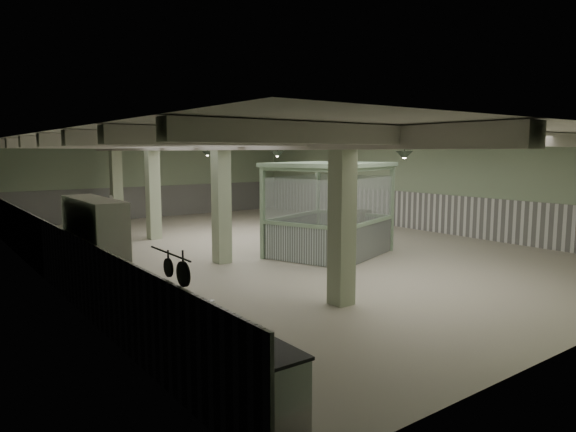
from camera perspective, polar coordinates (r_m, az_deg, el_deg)
floor at (r=16.94m, az=-1.57°, el=-3.52°), size 20.00×20.00×0.00m
ceiling at (r=16.66m, az=-1.61°, el=8.74°), size 14.00×20.00×0.02m
wall_back at (r=25.54m, az=-14.59°, el=3.92°), size 14.00×0.02×3.60m
wall_left at (r=13.95m, az=-25.89°, el=0.93°), size 0.02×20.00×3.60m
wall_right at (r=21.48m, az=13.92°, el=3.37°), size 0.02×20.00×3.60m
wainscot_left at (r=14.09m, az=-25.55°, el=-3.31°), size 0.05×19.90×1.50m
wainscot_right at (r=21.56m, az=13.80°, el=0.58°), size 0.05×19.90×1.50m
wainscot_back at (r=25.59m, az=-14.50°, el=1.57°), size 13.90×0.05×1.50m
girder at (r=15.36m, az=-9.36°, el=7.96°), size 0.45×19.90×0.40m
beam_a at (r=11.35m, az=20.86°, el=8.11°), size 13.90×0.35×0.32m
beam_b at (r=12.88m, az=11.37°, el=8.27°), size 13.90×0.35×0.32m
beam_c at (r=14.67m, az=4.04°, el=8.24°), size 13.90×0.35×0.32m
beam_d at (r=16.65m, az=-1.61°, el=8.12°), size 13.90×0.35×0.32m
beam_e at (r=18.76m, az=-6.03°, el=7.97°), size 13.90×0.35×0.32m
beam_f at (r=20.95m, az=-9.54°, el=7.83°), size 13.90×0.35×0.32m
beam_g at (r=23.20m, az=-12.38°, el=7.68°), size 13.90×0.35×0.32m
column_a at (r=10.48m, az=6.02°, el=-0.22°), size 0.42×0.42×3.60m
column_b at (r=14.54m, az=-7.42°, el=1.81°), size 0.42×0.42×3.60m
column_c at (r=19.05m, az=-14.78°, el=2.89°), size 0.42×0.42×3.60m
column_d at (r=22.80m, az=-18.53°, el=3.42°), size 0.42×0.42×3.60m
hook_rail at (r=6.71m, az=-13.01°, el=-4.09°), size 0.02×1.20×0.02m
pendant_front at (r=13.25m, az=12.79°, el=6.60°), size 0.44×0.44×0.22m
pendant_mid at (r=17.35m, az=-1.20°, el=6.86°), size 0.44×0.44×0.22m
pendant_back at (r=21.62m, az=-8.94°, el=6.83°), size 0.44×0.44×0.22m
prep_counter at (r=7.77m, az=-11.83°, el=-13.16°), size 0.88×5.02×0.91m
pitcher_near at (r=7.02m, az=-8.57°, el=-10.35°), size 0.19×0.22×0.27m
pitcher_far at (r=5.85m, az=-3.46°, el=-13.66°), size 0.24×0.27×0.32m
veg_colander at (r=6.64m, az=-6.69°, el=-11.69°), size 0.50×0.50×0.20m
orange_bowl at (r=9.49m, az=-17.61°, el=-6.52°), size 0.33×0.33×0.10m
skillet_near at (r=6.53m, az=-11.56°, el=-6.35°), size 0.04×0.32×0.32m
skillet_far at (r=6.93m, az=-13.15°, el=-5.61°), size 0.03×0.25×0.25m
walkin_cooler at (r=10.93m, az=-20.48°, el=-3.92°), size 0.92×2.45×2.25m
guard_booth at (r=15.60m, az=4.68°, el=2.49°), size 4.29×3.98×2.82m
filing_cabinet at (r=17.20m, az=8.12°, el=-1.32°), size 0.45×0.61×1.25m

